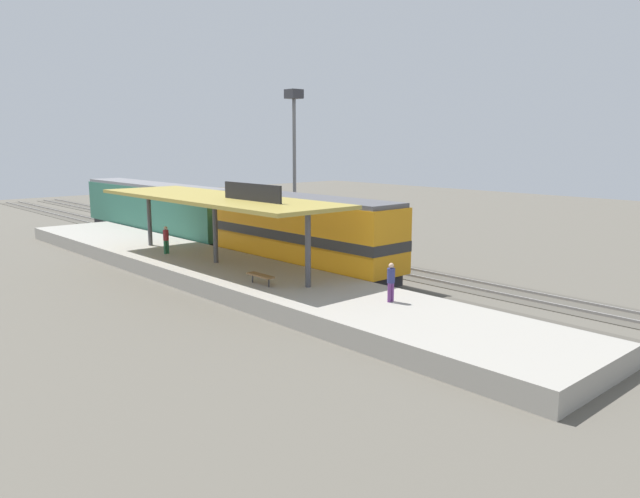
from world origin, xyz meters
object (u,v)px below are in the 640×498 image
(light_mast, at_px, (294,133))
(person_waiting, at_px, (391,280))
(locomotive, at_px, (301,233))
(passenger_carriage_single, at_px, (157,209))
(platform_bench, at_px, (261,276))
(person_walking, at_px, (166,238))

(light_mast, bearing_deg, person_waiting, -119.71)
(light_mast, xyz_separation_m, person_waiting, (-11.56, -20.26, -6.54))
(locomotive, relative_size, passenger_carriage_single, 0.72)
(locomotive, xyz_separation_m, passenger_carriage_single, (0.00, 18.00, -0.10))
(platform_bench, xyz_separation_m, person_waiting, (2.24, -6.35, 0.51))
(locomotive, distance_m, light_mast, 13.95)
(passenger_carriage_single, bearing_deg, person_walking, -114.98)
(locomotive, bearing_deg, light_mast, 51.76)
(locomotive, relative_size, person_waiting, 8.44)
(platform_bench, bearing_deg, light_mast, 45.22)
(passenger_carriage_single, bearing_deg, person_waiting, -97.55)
(platform_bench, bearing_deg, person_waiting, -70.56)
(person_waiting, distance_m, person_walking, 16.99)
(platform_bench, distance_m, light_mast, 20.82)
(platform_bench, relative_size, person_walking, 0.99)
(passenger_carriage_single, height_order, person_walking, passenger_carriage_single)
(person_waiting, xyz_separation_m, person_walking, (-1.57, 16.92, 0.00))
(passenger_carriage_single, height_order, person_waiting, passenger_carriage_single)
(person_waiting, bearing_deg, locomotive, 70.05)
(platform_bench, relative_size, person_waiting, 0.99)
(passenger_carriage_single, relative_size, person_walking, 11.70)
(light_mast, bearing_deg, locomotive, -128.24)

